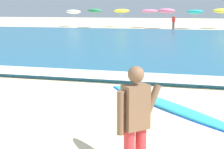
{
  "coord_description": "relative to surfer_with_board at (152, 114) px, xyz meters",
  "views": [
    {
      "loc": [
        4.08,
        -4.38,
        2.47
      ],
      "look_at": [
        2.23,
        2.45,
        1.1
      ],
      "focal_mm": 55.29,
      "sensor_mm": 36.0,
      "label": 1
    }
  ],
  "objects": [
    {
      "name": "sea",
      "position": [
        -3.43,
        20.34,
        -0.97
      ],
      "size": [
        120.0,
        28.0,
        0.14
      ],
      "primitive_type": "cube",
      "color": "#1E6084",
      "rests_on": "ground"
    },
    {
      "name": "surf_foam",
      "position": [
        -3.43,
        6.94,
        -0.9
      ],
      "size": [
        120.0,
        1.54,
        0.01
      ],
      "primitive_type": "cube",
      "color": "white",
      "rests_on": "sea"
    },
    {
      "name": "surfer_with_board",
      "position": [
        0.0,
        0.0,
        0.0
      ],
      "size": [
        2.35,
        2.37,
        1.73
      ],
      "color": "red",
      "rests_on": "ground"
    },
    {
      "name": "beach_umbrella_0",
      "position": [
        -16.21,
        38.41,
        0.91
      ],
      "size": [
        1.91,
        1.95,
        2.29
      ],
      "color": "beige",
      "rests_on": "ground"
    },
    {
      "name": "beach_umbrella_1",
      "position": [
        -12.8,
        37.01,
        1.07
      ],
      "size": [
        1.8,
        1.84,
        2.44
      ],
      "color": "beige",
      "rests_on": "ground"
    },
    {
      "name": "beach_umbrella_2",
      "position": [
        -9.92,
        39.23,
        1.04
      ],
      "size": [
        2.05,
        2.07,
        2.37
      ],
      "color": "beige",
      "rests_on": "ground"
    },
    {
      "name": "beach_umbrella_3",
      "position": [
        -6.2,
        38.56,
        1.05
      ],
      "size": [
        2.06,
        2.07,
        2.32
      ],
      "color": "beige",
      "rests_on": "ground"
    },
    {
      "name": "beach_umbrella_4",
      "position": [
        -3.96,
        37.13,
        1.08
      ],
      "size": [
        2.05,
        2.08,
        2.45
      ],
      "color": "beige",
      "rests_on": "ground"
    },
    {
      "name": "beach_umbrella_5",
      "position": [
        -0.71,
        38.22,
        0.95
      ],
      "size": [
        2.04,
        2.08,
        2.32
      ],
      "color": "beige",
      "rests_on": "ground"
    },
    {
      "name": "beach_umbrella_6",
      "position": [
        2.43,
        38.97,
        1.08
      ],
      "size": [
        2.2,
        2.23,
        2.46
      ],
      "color": "beige",
      "rests_on": "ground"
    },
    {
      "name": "beachgoer_near_row_left",
      "position": [
        -3.06,
        36.5,
        -0.2
      ],
      "size": [
        0.32,
        0.2,
        1.58
      ],
      "color": "#383842",
      "rests_on": "ground"
    },
    {
      "name": "beachgoer_near_row_mid",
      "position": [
        -3.03,
        37.18,
        -0.2
      ],
      "size": [
        0.32,
        0.2,
        1.58
      ],
      "color": "#383842",
      "rests_on": "ground"
    }
  ]
}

